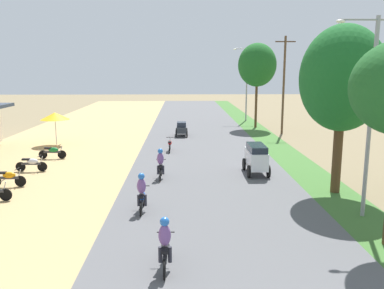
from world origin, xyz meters
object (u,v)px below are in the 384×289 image
parked_motorbike_seventh (53,151)px  utility_pole_near (284,84)px  parked_motorbike_fifth (8,177)px  parked_motorbike_sixth (32,163)px  median_tree_second (342,79)px  median_tree_third (257,65)px  vendor_umbrella (55,116)px  car_hatchback_charcoal (182,128)px  streetlamp_mid (247,79)px  motorbike_ahead_fifth (170,144)px  car_van_white (256,157)px  streetlamp_near (371,105)px  motorbike_ahead_fourth (161,164)px  motorbike_ahead_second (165,245)px  motorbike_ahead_third (142,193)px

parked_motorbike_seventh → utility_pole_near: (17.67, 10.19, 4.01)m
parked_motorbike_fifth → parked_motorbike_sixth: size_ratio=1.00×
median_tree_second → median_tree_third: bearing=89.8°
vendor_umbrella → car_hatchback_charcoal: vendor_umbrella is taller
streetlamp_mid → utility_pole_near: 9.28m
utility_pole_near → motorbike_ahead_fifth: utility_pole_near is taller
median_tree_second → car_van_white: median_tree_second is taller
parked_motorbike_seventh → car_van_white: car_van_white is taller
median_tree_second → streetlamp_near: median_tree_second is taller
motorbike_ahead_fourth → motorbike_ahead_fifth: 7.31m
parked_motorbike_fifth → motorbike_ahead_second: bearing=-46.8°
parked_motorbike_sixth → vendor_umbrella: bearing=97.6°
motorbike_ahead_fifth → motorbike_ahead_third: bearing=-93.7°
parked_motorbike_fifth → parked_motorbike_sixth: bearing=88.8°
car_hatchback_charcoal → car_van_white: bearing=-72.2°
utility_pole_near → median_tree_third: bearing=114.6°
parked_motorbike_sixth → vendor_umbrella: size_ratio=0.71×
parked_motorbike_seventh → vendor_umbrella: size_ratio=0.71×
median_tree_second → car_hatchback_charcoal: size_ratio=3.92×
motorbike_ahead_second → motorbike_ahead_fourth: same height
parked_motorbike_seventh → streetlamp_near: size_ratio=0.23×
median_tree_third → streetlamp_mid: bearing=91.6°
streetlamp_near → motorbike_ahead_fifth: 15.92m
car_van_white → motorbike_ahead_third: 8.31m
parked_motorbike_seventh → utility_pole_near: utility_pole_near is taller
motorbike_ahead_third → utility_pole_near: bearing=62.0°
parked_motorbike_fifth → car_van_white: size_ratio=0.75×
parked_motorbike_sixth → motorbike_ahead_second: motorbike_ahead_second is taller
streetlamp_near → motorbike_ahead_fifth: size_ratio=4.33×
vendor_umbrella → median_tree_second: size_ratio=0.32×
streetlamp_near → motorbike_ahead_fourth: size_ratio=4.33×
parked_motorbike_fifth → vendor_umbrella: size_ratio=0.71×
vendor_umbrella → streetlamp_near: size_ratio=0.32×
median_tree_third → streetlamp_near: (-0.15, -24.85, -1.69)m
streetlamp_mid → median_tree_second: bearing=-89.8°
vendor_umbrella → utility_pole_near: utility_pole_near is taller
car_hatchback_charcoal → motorbike_ahead_third: 19.06m
median_tree_third → motorbike_ahead_fifth: bearing=-125.2°
car_van_white → parked_motorbike_sixth: bearing=176.1°
utility_pole_near → motorbike_ahead_second: (-9.68, -25.32, -3.70)m
parked_motorbike_seventh → car_hatchback_charcoal: bearing=46.2°
utility_pole_near → motorbike_ahead_second: utility_pole_near is taller
streetlamp_near → motorbike_ahead_third: size_ratio=4.33×
median_tree_second → motorbike_ahead_fifth: size_ratio=4.37×
motorbike_ahead_fourth → streetlamp_near: bearing=-34.4°
parked_motorbike_sixth → motorbike_ahead_fourth: 7.72m
parked_motorbike_seventh → streetlamp_near: (15.78, -10.86, 4.00)m
streetlamp_mid → motorbike_ahead_fifth: (-8.15, -17.07, -4.16)m
parked_motorbike_seventh → motorbike_ahead_third: size_ratio=1.00×
median_tree_third → streetlamp_mid: size_ratio=1.02×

